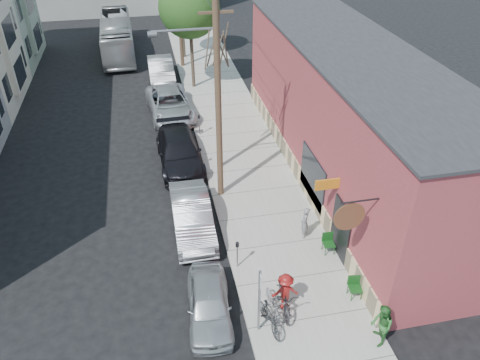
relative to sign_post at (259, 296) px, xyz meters
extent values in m
plane|color=black|center=(-2.35, 4.09, -1.83)|extent=(120.00, 120.00, 0.00)
cube|color=#A6A399|center=(1.90, 15.09, -1.76)|extent=(4.50, 58.00, 0.15)
cube|color=#95373D|center=(6.65, 9.09, 1.42)|extent=(5.00, 20.00, 6.50)
cube|color=#2B2B2D|center=(6.65, 9.09, 4.72)|extent=(5.20, 20.20, 0.12)
cube|color=beige|center=(4.13, 9.09, -1.28)|extent=(0.10, 20.00, 1.10)
cube|color=black|center=(4.12, 3.09, -0.53)|extent=(0.10, 1.60, 2.60)
cube|color=black|center=(4.12, 6.59, -0.23)|extent=(0.08, 3.00, 2.20)
cylinder|color=brown|center=(3.20, 0.89, 2.07)|extent=(1.10, 0.06, 1.10)
cube|color=#C37416|center=(3.65, 3.89, 1.27)|extent=(1.00, 0.08, 0.45)
cube|color=beige|center=(-11.60, 22.09, 2.67)|extent=(1.10, 3.20, 7.00)
cube|color=#95A289|center=(-11.60, 30.09, 2.67)|extent=(1.10, 3.20, 7.00)
cube|color=slate|center=(0.00, 0.00, -0.28)|extent=(0.07, 0.07, 2.80)
cube|color=silver|center=(0.00, 0.00, 0.72)|extent=(0.02, 0.45, 0.60)
cylinder|color=slate|center=(-0.10, 3.14, -1.13)|extent=(0.06, 0.06, 1.10)
cylinder|color=black|center=(-0.10, 3.14, -0.53)|extent=(0.14, 0.14, 0.18)
cylinder|color=slate|center=(-0.10, 14.40, -1.13)|extent=(0.06, 0.06, 1.10)
cylinder|color=black|center=(-0.10, 14.40, -0.53)|extent=(0.14, 0.14, 0.18)
cylinder|color=#503A28|center=(0.10, 8.22, 3.32)|extent=(0.28, 0.28, 10.00)
cube|color=#503A28|center=(0.10, 8.22, 6.92)|extent=(1.40, 0.10, 0.10)
cylinder|color=slate|center=(-2.40, 8.22, 6.22)|extent=(0.35, 0.24, 0.24)
cylinder|color=#503A28|center=(0.10, 26.09, 3.32)|extent=(0.28, 0.28, 10.00)
cylinder|color=#44392C|center=(0.45, 10.61, 1.21)|extent=(0.24, 0.24, 5.78)
cylinder|color=#44392C|center=(0.45, 21.72, 0.92)|extent=(0.24, 0.24, 5.21)
sphere|color=#29531D|center=(0.45, 21.72, 3.85)|extent=(4.08, 4.08, 4.08)
cylinder|color=#44392C|center=(0.45, 28.12, 1.16)|extent=(0.24, 0.24, 5.68)
imported|color=slate|center=(3.05, 4.34, -0.94)|extent=(0.52, 0.63, 1.48)
imported|color=#296428|center=(3.80, -1.32, -0.85)|extent=(0.81, 0.94, 1.67)
imported|color=maroon|center=(1.14, 0.78, -0.90)|extent=(1.03, 0.62, 1.56)
imported|color=black|center=(1.14, 0.78, -1.12)|extent=(1.00, 2.20, 1.12)
imported|color=black|center=(0.38, 0.02, -1.18)|extent=(0.77, 1.74, 1.01)
imported|color=slate|center=(0.69, 0.67, -1.26)|extent=(0.60, 1.63, 0.85)
imported|color=#AAAEB1|center=(-1.55, 1.04, -1.19)|extent=(1.81, 3.88, 1.28)
imported|color=#A9ABB1|center=(-1.55, 5.93, -1.05)|extent=(1.65, 4.72, 1.56)
imported|color=black|center=(-1.55, 11.52, -1.04)|extent=(2.39, 5.51, 1.58)
imported|color=#B8BBC0|center=(-1.55, 17.57, -1.04)|extent=(3.09, 5.88, 1.58)
imported|color=gray|center=(-1.73, 23.47, -0.99)|extent=(1.85, 5.14, 1.69)
imported|color=silver|center=(-4.90, 30.55, -0.36)|extent=(2.78, 10.66, 2.95)
camera|label=1|loc=(-2.76, -10.15, 11.66)|focal=35.00mm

